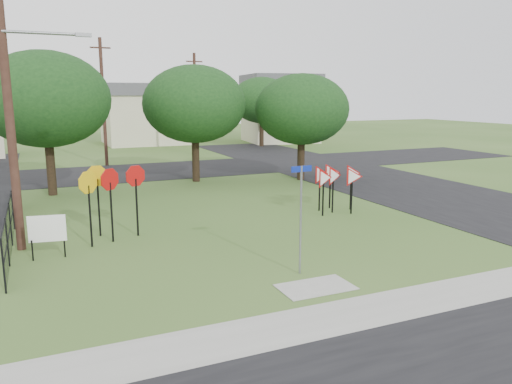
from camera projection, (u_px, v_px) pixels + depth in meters
ground at (276, 261)px, 15.54m from camera, size 140.00×140.00×0.00m
sidewalk at (355, 314)px, 11.77m from camera, size 30.00×1.60×0.02m
planting_strip at (387, 336)px, 10.69m from camera, size 30.00×0.80×0.02m
street_right at (385, 183)px, 29.27m from camera, size 8.00×50.00×0.02m
street_far at (146, 171)px, 33.51m from camera, size 60.00×8.00×0.02m
curb_pad at (316, 287)px, 13.39m from camera, size 2.00×1.20×0.02m
street_name_sign at (301, 213)px, 14.10m from camera, size 0.65×0.06×3.15m
stop_sign_cluster at (108, 186)px, 17.42m from camera, size 2.42×1.55×2.63m
yield_sign_cluster at (335, 177)px, 21.76m from camera, size 2.68×1.60×2.09m
info_board at (47, 230)px, 15.55m from camera, size 1.12×0.22×1.41m
utility_pole_main at (9, 91)px, 15.72m from camera, size 3.55×0.33×10.00m
far_pole_a at (103, 102)px, 35.42m from camera, size 1.40×0.24×9.00m
far_pole_b at (195, 103)px, 42.23m from camera, size 1.40×0.24×8.50m
fence_run at (12, 216)px, 18.00m from camera, size 0.05×11.55×1.50m
house_mid at (144, 113)px, 52.45m from camera, size 8.40×8.40×6.20m
house_right at (280, 108)px, 54.30m from camera, size 8.30×8.30×7.20m
tree_near_left at (45, 99)px, 24.81m from camera, size 6.40×6.40×7.27m
tree_near_mid at (194, 104)px, 28.94m from camera, size 6.00×6.00×6.80m
tree_near_right at (302, 109)px, 29.57m from camera, size 5.60×5.60×6.33m
tree_far_right at (262, 100)px, 48.95m from camera, size 6.00×6.00×6.80m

